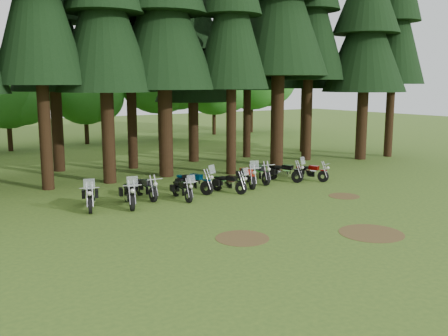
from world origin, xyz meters
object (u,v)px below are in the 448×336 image
(motorcycle_2, at_px, (146,189))
(motorcycle_4, at_px, (194,183))
(motorcycle_0, at_px, (90,197))
(motorcycle_7, at_px, (259,174))
(motorcycle_9, at_px, (311,173))
(motorcycle_1, at_px, (129,195))
(motorcycle_8, at_px, (285,172))
(motorcycle_3, at_px, (182,190))
(motorcycle_6, at_px, (247,177))
(motorcycle_5, at_px, (229,184))

(motorcycle_2, bearing_deg, motorcycle_4, -2.16)
(motorcycle_2, bearing_deg, motorcycle_0, -169.36)
(motorcycle_7, distance_m, motorcycle_9, 2.84)
(motorcycle_0, relative_size, motorcycle_1, 0.98)
(motorcycle_4, xyz_separation_m, motorcycle_8, (5.42, -0.17, -0.02))
(motorcycle_3, height_order, motorcycle_6, motorcycle_6)
(motorcycle_3, height_order, motorcycle_4, motorcycle_4)
(motorcycle_0, relative_size, motorcycle_6, 0.99)
(motorcycle_4, height_order, motorcycle_9, motorcycle_4)
(motorcycle_2, bearing_deg, motorcycle_5, -12.75)
(motorcycle_3, height_order, motorcycle_9, motorcycle_3)
(motorcycle_0, distance_m, motorcycle_5, 6.49)
(motorcycle_3, relative_size, motorcycle_9, 1.04)
(motorcycle_6, bearing_deg, motorcycle_9, 8.01)
(motorcycle_8, bearing_deg, motorcycle_3, 166.30)
(motorcycle_1, bearing_deg, motorcycle_4, 27.19)
(motorcycle_1, relative_size, motorcycle_9, 1.20)
(motorcycle_4, bearing_deg, motorcycle_2, 154.24)
(motorcycle_0, distance_m, motorcycle_2, 2.71)
(motorcycle_3, xyz_separation_m, motorcycle_7, (5.14, 1.17, 0.05))
(motorcycle_3, bearing_deg, motorcycle_5, 6.01)
(motorcycle_4, distance_m, motorcycle_7, 4.07)
(motorcycle_0, height_order, motorcycle_1, motorcycle_1)
(motorcycle_1, distance_m, motorcycle_4, 3.59)
(motorcycle_1, height_order, motorcycle_3, motorcycle_1)
(motorcycle_0, relative_size, motorcycle_3, 1.13)
(motorcycle_2, bearing_deg, motorcycle_3, -37.78)
(motorcycle_2, xyz_separation_m, motorcycle_8, (7.76, -0.34, 0.01))
(motorcycle_5, bearing_deg, motorcycle_3, 162.04)
(motorcycle_2, distance_m, motorcycle_6, 5.34)
(motorcycle_4, relative_size, motorcycle_7, 0.98)
(motorcycle_9, bearing_deg, motorcycle_2, 153.96)
(motorcycle_9, bearing_deg, motorcycle_4, 153.25)
(motorcycle_0, bearing_deg, motorcycle_4, 21.55)
(motorcycle_7, bearing_deg, motorcycle_3, -157.18)
(motorcycle_7, relative_size, motorcycle_8, 1.04)
(motorcycle_1, xyz_separation_m, motorcycle_6, (6.51, 0.58, -0.00))
(motorcycle_3, distance_m, motorcycle_9, 7.76)
(motorcycle_7, height_order, motorcycle_8, motorcycle_8)
(motorcycle_8, bearing_deg, motorcycle_1, 163.73)
(motorcycle_3, xyz_separation_m, motorcycle_9, (7.76, 0.07, -0.00))
(motorcycle_8, bearing_deg, motorcycle_9, -46.49)
(motorcycle_1, bearing_deg, motorcycle_8, 19.02)
(motorcycle_0, distance_m, motorcycle_9, 11.71)
(motorcycle_0, height_order, motorcycle_8, motorcycle_0)
(motorcycle_2, distance_m, motorcycle_5, 3.92)
(motorcycle_6, height_order, motorcycle_9, motorcycle_6)
(motorcycle_3, xyz_separation_m, motorcycle_8, (6.51, 0.70, 0.04))
(motorcycle_2, xyz_separation_m, motorcycle_3, (1.25, -1.04, -0.03))
(motorcycle_3, bearing_deg, motorcycle_9, 5.46)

